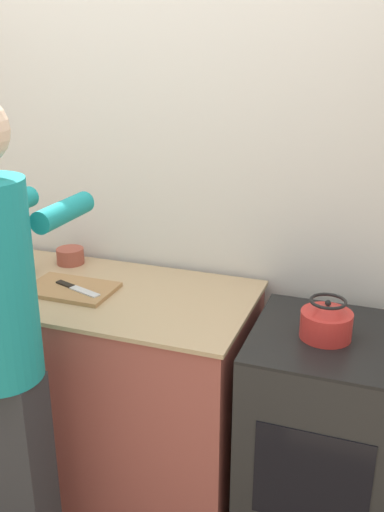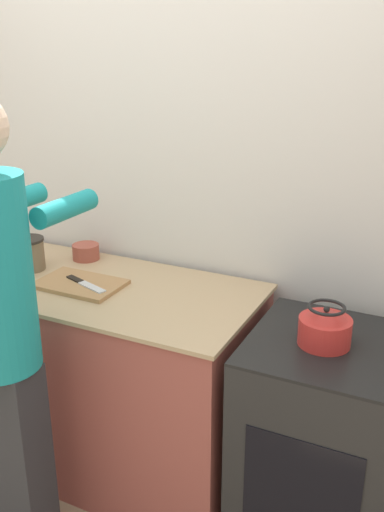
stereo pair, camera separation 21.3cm
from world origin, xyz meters
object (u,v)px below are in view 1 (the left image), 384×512
person (0,332)px  bowl_prep (70,256)px  cutting_board (71,289)px  canister_jar (13,260)px  knife (76,288)px  oven (322,437)px  kettle (326,322)px

person → bowl_prep: size_ratio=13.75×
person → cutting_board: bearing=94.8°
person → canister_jar: (-0.38, 0.59, 0.01)m
knife → cutting_board: bearing=-179.2°
oven → bowl_prep: 1.41m
kettle → canister_jar: bearing=177.2°
cutting_board → canister_jar: size_ratio=2.44×
cutting_board → canister_jar: bearing=169.5°
cutting_board → knife: knife is taller
kettle → oven: bearing=41.2°
person → oven: bearing=27.0°
cutting_board → bowl_prep: 0.34m
oven → kettle: bearing=-138.8°
oven → bowl_prep: bowl_prep is taller
person → cutting_board: person is taller
person → canister_jar: size_ratio=11.79×
kettle → canister_jar: canister_jar is taller
cutting_board → knife: size_ratio=1.51×
oven → bowl_prep: bearing=167.7°
bowl_prep → canister_jar: (-0.16, -0.23, 0.04)m
cutting_board → canister_jar: canister_jar is taller
knife → canister_jar: (-0.37, 0.07, 0.06)m
canister_jar → person: bearing=-57.3°
oven → kettle: (-0.02, -0.02, 0.52)m
cutting_board → bowl_prep: bowl_prep is taller
knife → bowl_prep: bowl_prep is taller
oven → knife: 1.18m
kettle → knife: bearing=-179.8°
oven → bowl_prep: size_ratio=6.97×
cutting_board → kettle: (1.08, -0.01, 0.03)m
cutting_board → bowl_prep: bearing=121.2°
bowl_prep → canister_jar: bearing=-124.9°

